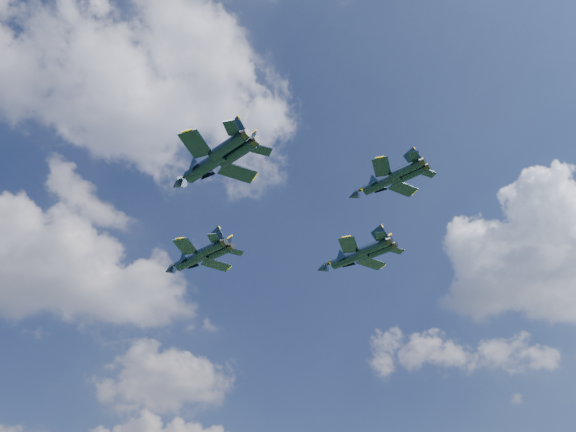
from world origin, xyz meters
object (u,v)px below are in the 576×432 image
Objects in this scene: jet_left at (204,167)px; jet_right at (347,259)px; jet_slot at (379,184)px; jet_lead at (190,260)px.

jet_right reaches higher than jet_left.
jet_slot is at bearing -42.91° from jet_left.
jet_slot is at bearing -136.93° from jet_right.
jet_right is at bearing 43.64° from jet_slot.
jet_left reaches higher than jet_slot.
jet_right is at bearing -49.17° from jet_lead.
jet_lead is 26.90m from jet_left.
jet_right is 1.27× the size of jet_slot.
jet_slot is at bearing -89.25° from jet_lead.
jet_left is 1.31× the size of jet_slot.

